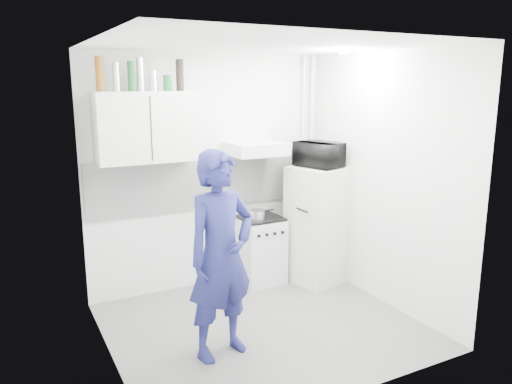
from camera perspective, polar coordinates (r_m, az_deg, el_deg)
name	(u,v)px	position (r m, az deg, el deg)	size (l,w,h in m)	color
floor	(263,326)	(4.95, 0.79, -15.06)	(2.80, 2.80, 0.00)	#5E5E5C
ceiling	(264,44)	(4.41, 0.89, 16.53)	(2.80, 2.80, 0.00)	white
wall_back	(210,172)	(5.61, -5.27, 2.23)	(2.80, 2.80, 0.00)	silver
wall_left	(105,212)	(4.04, -16.88, -2.18)	(2.60, 2.60, 0.00)	silver
wall_right	(382,180)	(5.30, 14.25, 1.32)	(2.60, 2.60, 0.00)	silver
person	(221,256)	(4.17, -4.02, -7.25)	(0.64, 0.42, 1.76)	navy
stove	(260,250)	(5.83, 0.51, -6.69)	(0.47, 0.47, 0.76)	silver
fridge	(317,225)	(5.81, 7.02, -3.76)	(0.56, 0.56, 1.36)	beige
stove_top	(260,218)	(5.72, 0.51, -2.97)	(0.45, 0.45, 0.03)	black
saucepan	(257,214)	(5.61, 0.10, -2.58)	(0.19, 0.19, 0.10)	silver
microwave	(319,155)	(5.64, 7.23, 4.27)	(0.34, 0.51, 0.28)	black
bottle_a	(99,74)	(5.03, -17.46, 12.75)	(0.08, 0.08, 0.32)	brown
bottle_b	(116,77)	(5.06, -15.69, 12.54)	(0.07, 0.07, 0.27)	silver
bottle_c	(131,76)	(5.09, -14.08, 12.71)	(0.07, 0.07, 0.29)	#144C1E
bottle_d	(140,74)	(5.11, -13.10, 12.95)	(0.07, 0.07, 0.32)	silver
canister_a	(153,81)	(5.14, -11.68, 12.34)	(0.08, 0.08, 0.20)	silver
canister_b	(167,83)	(5.19, -10.09, 12.16)	(0.08, 0.08, 0.16)	#144C1E
bottle_e	(180,75)	(5.23, -8.70, 13.06)	(0.08, 0.08, 0.32)	black
upper_cabinet	(146,127)	(5.14, -12.44, 7.27)	(1.00, 0.35, 0.70)	beige
range_hood	(256,149)	(5.54, -0.01, 4.98)	(0.60, 0.50, 0.14)	silver
backsplash	(211,181)	(5.62, -5.19, 1.21)	(2.74, 0.03, 0.60)	white
pipe_a	(311,165)	(6.15, 6.29, 3.09)	(0.05, 0.05, 2.60)	silver
pipe_b	(303,166)	(6.09, 5.35, 3.01)	(0.04, 0.04, 2.60)	silver
ceiling_spot_fixture	(344,53)	(5.12, 10.01, 15.42)	(0.10, 0.10, 0.02)	white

